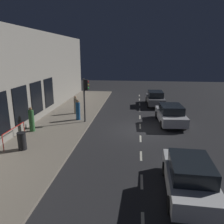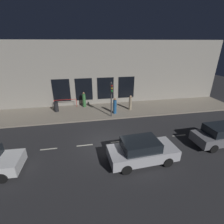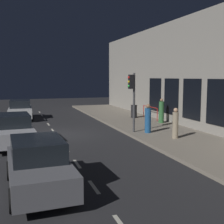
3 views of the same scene
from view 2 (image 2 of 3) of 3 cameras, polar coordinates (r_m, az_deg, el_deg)
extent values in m
plane|color=#28282B|center=(12.87, -2.25, -10.77)|extent=(60.00, 60.00, 0.00)
cube|color=gray|center=(18.33, -5.12, 0.27)|extent=(4.50, 32.00, 0.15)
cube|color=gray|center=(19.74, -6.26, 12.92)|extent=(0.60, 32.00, 7.42)
cube|color=black|center=(20.43, 4.98, 8.55)|extent=(0.04, 1.97, 2.60)
cube|color=black|center=(19.92, -2.25, 8.23)|extent=(0.04, 1.97, 2.60)
cube|color=black|center=(19.73, -9.73, 7.77)|extent=(0.04, 1.97, 2.60)
cube|color=black|center=(19.87, -17.21, 7.17)|extent=(0.04, 1.97, 2.60)
cube|color=beige|center=(16.39, 30.04, -6.20)|extent=(0.12, 1.20, 0.01)
cube|color=beige|center=(14.90, 22.28, -7.55)|extent=(0.12, 1.20, 0.01)
cube|color=beige|center=(13.75, 12.95, -8.97)|extent=(0.12, 1.20, 0.01)
cube|color=beige|center=(13.02, 2.18, -10.31)|extent=(0.12, 1.20, 0.01)
cube|color=beige|center=(12.79, -9.50, -11.35)|extent=(0.12, 1.20, 0.01)
cube|color=beige|center=(13.08, -21.19, -11.93)|extent=(0.12, 1.20, 0.01)
cube|color=beige|center=(13.86, -32.00, -12.04)|extent=(0.12, 1.20, 0.01)
cylinder|color=#424244|center=(16.20, -0.25, 4.23)|extent=(0.13, 0.13, 3.54)
cube|color=black|center=(15.65, -0.13, 8.34)|extent=(0.26, 0.32, 0.84)
sphere|color=red|center=(15.46, -0.03, 9.11)|extent=(0.15, 0.15, 0.15)
sphere|color=gold|center=(15.52, -0.03, 8.21)|extent=(0.15, 0.15, 0.15)
sphere|color=green|center=(15.59, -0.03, 7.31)|extent=(0.15, 0.15, 0.15)
cylinder|color=black|center=(12.60, -30.93, -13.66)|extent=(0.24, 0.65, 0.64)
cylinder|color=black|center=(11.43, -33.93, -18.47)|extent=(0.24, 0.65, 0.64)
cube|color=#B7B7BC|center=(11.03, 10.49, -13.74)|extent=(2.14, 4.46, 0.70)
cube|color=black|center=(10.60, 9.87, -11.10)|extent=(1.79, 2.36, 0.60)
cylinder|color=black|center=(12.38, 14.56, -11.37)|extent=(0.26, 0.65, 0.64)
cylinder|color=black|center=(11.19, 18.85, -16.16)|extent=(0.26, 0.65, 0.64)
cylinder|color=black|center=(11.48, 2.21, -13.58)|extent=(0.26, 0.65, 0.64)
cylinder|color=black|center=(10.19, 5.09, -19.32)|extent=(0.26, 0.65, 0.64)
cube|color=slate|center=(14.90, 33.63, -7.17)|extent=(1.87, 4.19, 0.70)
cube|color=black|center=(14.51, 33.73, -5.05)|extent=(1.59, 2.20, 0.60)
cylinder|color=black|center=(14.68, 27.69, -7.63)|extent=(0.25, 0.65, 0.64)
cylinder|color=black|center=(13.73, 31.83, -10.75)|extent=(0.25, 0.65, 0.64)
cylinder|color=#336B38|center=(19.37, -9.70, 3.99)|extent=(0.48, 0.48, 1.54)
sphere|color=#936B4C|center=(19.10, -9.87, 6.49)|extent=(0.22, 0.22, 0.22)
cube|color=#936B4C|center=(19.14, -10.17, 6.50)|extent=(0.07, 0.06, 0.06)
cylinder|color=#1E5189|center=(17.29, 0.98, 1.80)|extent=(0.41, 0.41, 1.46)
sphere|color=#936B4C|center=(16.99, 1.00, 4.50)|extent=(0.25, 0.25, 0.25)
cube|color=#936B4C|center=(16.96, 0.62, 4.46)|extent=(0.08, 0.05, 0.07)
cylinder|color=gray|center=(18.40, 6.39, 2.94)|extent=(0.41, 0.41, 1.43)
sphere|color=tan|center=(18.13, 6.50, 5.40)|extent=(0.23, 0.23, 0.23)
cube|color=tan|center=(18.21, 6.31, 5.49)|extent=(0.06, 0.07, 0.06)
cylinder|color=black|center=(18.88, -18.87, 1.61)|extent=(0.48, 0.48, 0.98)
cylinder|color=black|center=(18.71, -19.07, 3.08)|extent=(0.51, 0.51, 0.06)
cylinder|color=red|center=(19.60, -12.25, 3.10)|extent=(0.05, 0.05, 0.95)
cylinder|color=red|center=(19.86, -19.39, 2.54)|extent=(0.05, 0.05, 0.95)
cylinder|color=red|center=(19.54, -15.99, 4.13)|extent=(0.05, 2.47, 0.05)
camera|label=1|loc=(18.05, -63.30, 5.64)|focal=35.63mm
camera|label=3|loc=(20.98, 54.58, 3.14)|focal=47.05mm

